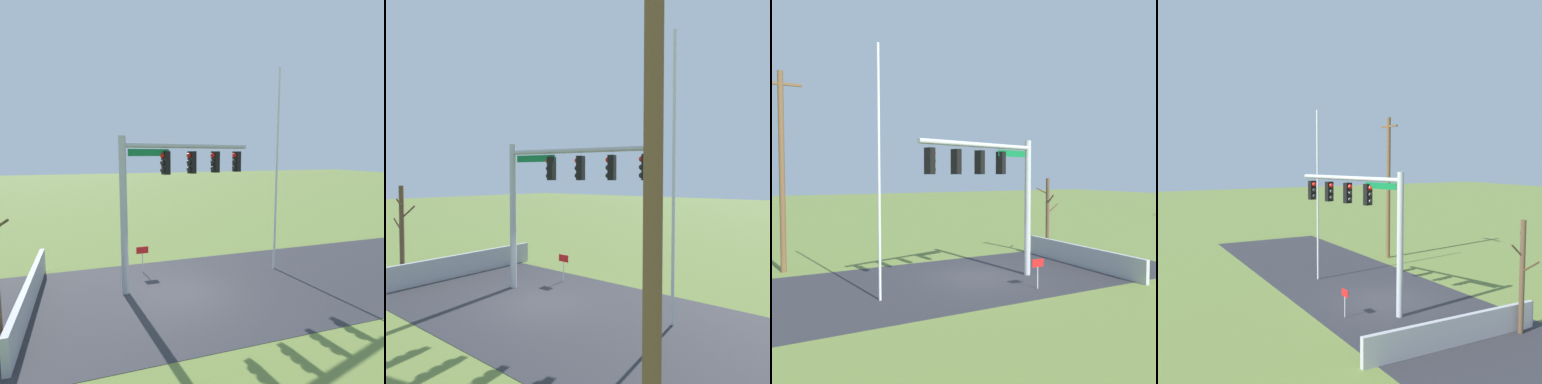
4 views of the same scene
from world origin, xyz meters
TOP-DOWN VIEW (x-y plane):
  - ground_plane at (0.00, 0.00)m, footprint 160.00×160.00m
  - road_surface at (-4.00, 0.00)m, footprint 28.00×8.00m
  - sidewalk_corner at (3.24, -0.74)m, footprint 6.00×6.00m
  - retaining_fence at (5.63, -0.63)m, footprint 0.20×7.85m
  - signal_mast at (0.21, -1.32)m, footprint 6.20×1.96m
  - flagpole at (-4.88, -1.33)m, footprint 0.10×0.10m
  - open_sign at (1.20, -2.83)m, footprint 0.56×0.04m

SIDE VIEW (x-z plane):
  - ground_plane at x=0.00m, z-range 0.00..0.00m
  - sidewalk_corner at x=3.24m, z-range 0.00..0.01m
  - road_surface at x=-4.00m, z-range 0.00..0.01m
  - retaining_fence at x=5.63m, z-range 0.00..1.06m
  - open_sign at x=1.20m, z-range 0.30..1.52m
  - signal_mast at x=0.21m, z-range 1.37..7.55m
  - flagpole at x=-4.88m, z-range 0.00..9.36m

